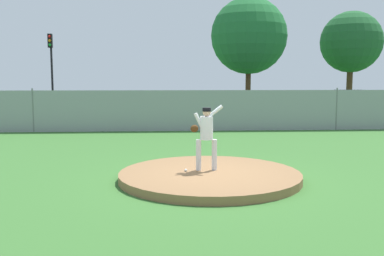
% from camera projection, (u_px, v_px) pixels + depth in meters
% --- Properties ---
extents(ground_plane, '(80.00, 80.00, 0.00)m').
position_uv_depth(ground_plane, '(194.00, 143.00, 16.56)').
color(ground_plane, '#386B2D').
extents(asphalt_strip, '(44.00, 7.00, 0.01)m').
position_uv_depth(asphalt_strip, '(184.00, 121.00, 24.99)').
color(asphalt_strip, '#2B2B2D').
rests_on(asphalt_strip, ground_plane).
extents(pitchers_mound, '(4.47, 4.47, 0.20)m').
position_uv_depth(pitchers_mound, '(210.00, 176.00, 10.60)').
color(pitchers_mound, olive).
rests_on(pitchers_mound, ground_plane).
extents(pitcher_youth, '(0.81, 0.32, 1.65)m').
position_uv_depth(pitcher_youth, '(206.00, 132.00, 10.69)').
color(pitcher_youth, silver).
rests_on(pitcher_youth, pitchers_mound).
extents(baseball, '(0.07, 0.07, 0.07)m').
position_uv_depth(baseball, '(186.00, 170.00, 10.61)').
color(baseball, white).
rests_on(baseball, pitchers_mound).
extents(chainlink_fence, '(36.17, 0.07, 2.04)m').
position_uv_depth(chainlink_fence, '(188.00, 111.00, 20.41)').
color(chainlink_fence, gray).
rests_on(chainlink_fence, ground_plane).
extents(parked_car_burgundy, '(2.08, 4.26, 1.82)m').
position_uv_depth(parked_car_burgundy, '(356.00, 107.00, 25.12)').
color(parked_car_burgundy, maroon).
rests_on(parked_car_burgundy, ground_plane).
extents(parked_car_teal, '(2.07, 4.53, 1.71)m').
position_uv_depth(parked_car_teal, '(87.00, 108.00, 24.37)').
color(parked_car_teal, '#146066').
rests_on(parked_car_teal, ground_plane).
extents(parked_car_white, '(2.04, 4.72, 1.69)m').
position_uv_depth(parked_car_white, '(215.00, 107.00, 25.08)').
color(parked_car_white, silver).
rests_on(parked_car_white, ground_plane).
extents(parked_car_champagne, '(2.05, 4.41, 1.64)m').
position_uv_depth(parked_car_champagne, '(8.00, 109.00, 24.40)').
color(parked_car_champagne, tan).
rests_on(parked_car_champagne, ground_plane).
extents(parked_car_charcoal, '(1.91, 4.78, 1.73)m').
position_uv_depth(parked_car_charcoal, '(271.00, 106.00, 25.48)').
color(parked_car_charcoal, '#232328').
rests_on(parked_car_charcoal, ground_plane).
extents(parked_car_red, '(2.11, 4.31, 1.71)m').
position_uv_depth(parked_car_red, '(140.00, 107.00, 25.16)').
color(parked_car_red, '#A81919').
rests_on(parked_car_red, ground_plane).
extents(traffic_cone_orange, '(0.40, 0.40, 0.55)m').
position_uv_depth(traffic_cone_orange, '(61.00, 116.00, 25.85)').
color(traffic_cone_orange, orange).
rests_on(traffic_cone_orange, asphalt_strip).
extents(traffic_light_near, '(0.28, 0.46, 5.40)m').
position_uv_depth(traffic_light_near, '(51.00, 61.00, 28.40)').
color(traffic_light_near, black).
rests_on(traffic_light_near, ground_plane).
extents(tree_bushy_near, '(5.64, 5.64, 8.44)m').
position_uv_depth(tree_bushy_near, '(249.00, 36.00, 31.83)').
color(tree_bushy_near, '#4C331E').
rests_on(tree_bushy_near, ground_plane).
extents(tree_leaning_west, '(4.92, 4.92, 7.89)m').
position_uv_depth(tree_leaning_west, '(351.00, 42.00, 34.76)').
color(tree_leaning_west, '#4C331E').
rests_on(tree_leaning_west, ground_plane).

